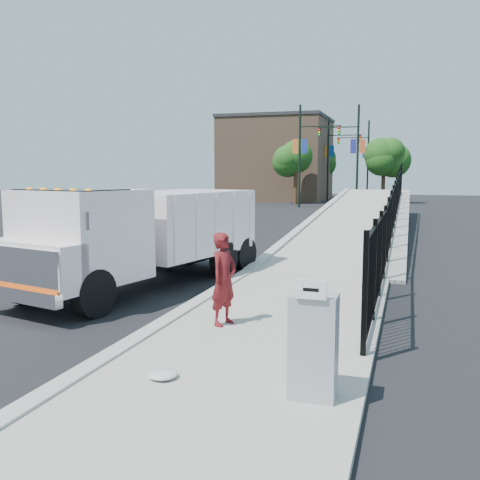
% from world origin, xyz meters
% --- Properties ---
extents(ground, '(120.00, 120.00, 0.00)m').
position_xyz_m(ground, '(0.00, 0.00, 0.00)').
color(ground, black).
rests_on(ground, ground).
extents(sidewalk, '(3.55, 12.00, 0.12)m').
position_xyz_m(sidewalk, '(1.93, -2.00, 0.06)').
color(sidewalk, '#9E998E').
rests_on(sidewalk, ground).
extents(curb, '(0.30, 12.00, 0.16)m').
position_xyz_m(curb, '(0.00, -2.00, 0.08)').
color(curb, '#ADAAA3').
rests_on(curb, ground).
extents(ramp, '(3.95, 24.06, 3.19)m').
position_xyz_m(ramp, '(2.12, 16.00, 0.00)').
color(ramp, '#9E998E').
rests_on(ramp, ground).
extents(iron_fence, '(0.10, 28.00, 1.80)m').
position_xyz_m(iron_fence, '(3.55, 12.00, 0.90)').
color(iron_fence, black).
rests_on(iron_fence, ground).
extents(truck, '(3.88, 7.56, 2.48)m').
position_xyz_m(truck, '(-2.02, 1.63, 1.39)').
color(truck, black).
rests_on(truck, ground).
extents(worker, '(0.55, 0.68, 1.63)m').
position_xyz_m(worker, '(1.07, -1.10, 0.94)').
color(worker, maroon).
rests_on(worker, sidewalk).
extents(utility_cabinet, '(0.55, 0.40, 1.25)m').
position_xyz_m(utility_cabinet, '(3.10, -3.68, 0.75)').
color(utility_cabinet, gray).
rests_on(utility_cabinet, sidewalk).
extents(arrow_sign, '(0.35, 0.04, 0.22)m').
position_xyz_m(arrow_sign, '(3.10, -3.90, 1.48)').
color(arrow_sign, white).
rests_on(arrow_sign, utility_cabinet).
extents(debris, '(0.39, 0.39, 0.10)m').
position_xyz_m(debris, '(1.13, -3.69, 0.17)').
color(debris, silver).
rests_on(debris, sidewalk).
extents(light_pole_0, '(3.77, 0.22, 8.00)m').
position_xyz_m(light_pole_0, '(-3.98, 32.12, 4.36)').
color(light_pole_0, black).
rests_on(light_pole_0, ground).
extents(light_pole_1, '(3.78, 0.22, 8.00)m').
position_xyz_m(light_pole_1, '(-0.24, 33.46, 4.36)').
color(light_pole_1, black).
rests_on(light_pole_1, ground).
extents(light_pole_2, '(3.78, 0.22, 8.00)m').
position_xyz_m(light_pole_2, '(-3.34, 42.94, 4.36)').
color(light_pole_2, black).
rests_on(light_pole_2, ground).
extents(light_pole_3, '(3.78, 0.22, 8.00)m').
position_xyz_m(light_pole_3, '(-0.44, 46.88, 4.36)').
color(light_pole_3, black).
rests_on(light_pole_3, ground).
extents(tree_0, '(2.96, 2.96, 5.48)m').
position_xyz_m(tree_0, '(-5.41, 36.13, 3.96)').
color(tree_0, '#382314').
rests_on(tree_0, ground).
extents(tree_1, '(2.83, 2.83, 5.41)m').
position_xyz_m(tree_1, '(1.80, 39.49, 3.96)').
color(tree_1, '#382314').
rests_on(tree_1, ground).
extents(tree_2, '(3.13, 3.13, 5.57)m').
position_xyz_m(tree_2, '(-5.16, 48.44, 3.97)').
color(tree_2, '#382314').
rests_on(tree_2, ground).
extents(building, '(10.00, 10.00, 8.00)m').
position_xyz_m(building, '(-9.00, 44.00, 4.00)').
color(building, '#8C664C').
rests_on(building, ground).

